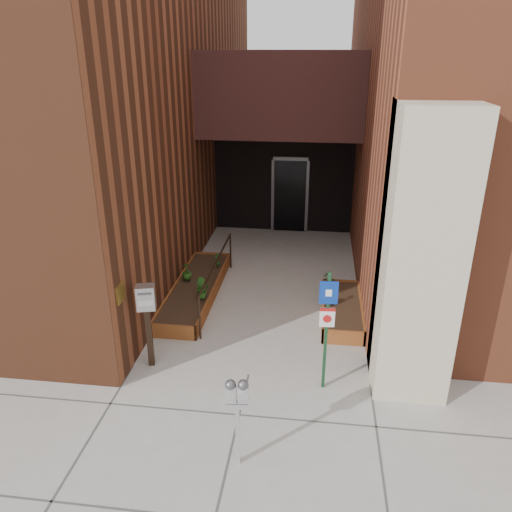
% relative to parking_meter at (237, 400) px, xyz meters
% --- Properties ---
extents(ground, '(80.00, 80.00, 0.00)m').
position_rel_parking_meter_xyz_m(ground, '(-0.13, 1.90, -1.01)').
color(ground, '#9E9991').
rests_on(ground, ground).
extents(architecture, '(20.00, 14.60, 10.00)m').
position_rel_parking_meter_xyz_m(architecture, '(-0.32, 8.80, 3.97)').
color(architecture, brown).
rests_on(architecture, ground).
extents(planter_left, '(0.90, 3.60, 0.30)m').
position_rel_parking_meter_xyz_m(planter_left, '(-1.68, 4.60, -0.88)').
color(planter_left, brown).
rests_on(planter_left, ground).
extents(planter_right, '(0.80, 2.20, 0.30)m').
position_rel_parking_meter_xyz_m(planter_right, '(1.47, 4.10, -0.88)').
color(planter_right, brown).
rests_on(planter_right, ground).
extents(handrail, '(0.04, 3.34, 0.90)m').
position_rel_parking_meter_xyz_m(handrail, '(-1.18, 4.55, -0.27)').
color(handrail, black).
rests_on(handrail, ground).
extents(parking_meter, '(0.30, 0.15, 1.31)m').
position_rel_parking_meter_xyz_m(parking_meter, '(0.00, 0.00, 0.00)').
color(parking_meter, '#B7B7BA').
rests_on(parking_meter, ground).
extents(sign_post, '(0.28, 0.07, 2.03)m').
position_rel_parking_meter_xyz_m(sign_post, '(1.10, 1.73, 0.24)').
color(sign_post, '#163D21').
rests_on(sign_post, ground).
extents(payment_dropbox, '(0.34, 0.29, 1.50)m').
position_rel_parking_meter_xyz_m(payment_dropbox, '(-1.83, 1.99, 0.07)').
color(payment_dropbox, black).
rests_on(payment_dropbox, ground).
extents(shrub_left_a, '(0.40, 0.40, 0.32)m').
position_rel_parking_meter_xyz_m(shrub_left_a, '(-1.38, 3.98, -0.55)').
color(shrub_left_a, '#2A631C').
rests_on(shrub_left_a, planter_left).
extents(shrub_left_b, '(0.30, 0.30, 0.39)m').
position_rel_parking_meter_xyz_m(shrub_left_b, '(-1.43, 4.05, -0.51)').
color(shrub_left_b, '#245D1A').
rests_on(shrub_left_b, planter_left).
extents(shrub_left_c, '(0.30, 0.30, 0.39)m').
position_rel_parking_meter_xyz_m(shrub_left_c, '(-1.91, 4.79, -0.52)').
color(shrub_left_c, '#2A5A19').
rests_on(shrub_left_c, planter_left).
extents(shrub_left_d, '(0.24, 0.24, 0.32)m').
position_rel_parking_meter_xyz_m(shrub_left_d, '(-1.38, 5.60, -0.55)').
color(shrub_left_d, '#1C5317').
rests_on(shrub_left_d, planter_left).
extents(shrub_right_a, '(0.18, 0.18, 0.30)m').
position_rel_parking_meter_xyz_m(shrub_right_a, '(1.22, 4.07, -0.56)').
color(shrub_right_a, '#195618').
rests_on(shrub_right_a, planter_right).
extents(shrub_right_b, '(0.19, 0.19, 0.34)m').
position_rel_parking_meter_xyz_m(shrub_right_b, '(1.22, 4.00, -0.54)').
color(shrub_right_b, '#2C621C').
rests_on(shrub_right_b, planter_right).
extents(shrub_right_c, '(0.40, 0.40, 0.31)m').
position_rel_parking_meter_xyz_m(shrub_right_c, '(1.22, 4.74, -0.56)').
color(shrub_right_c, '#17511A').
rests_on(shrub_right_c, planter_right).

